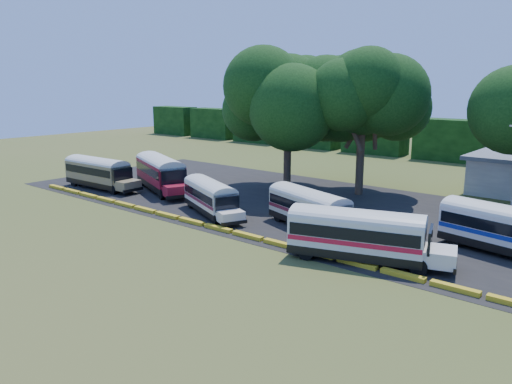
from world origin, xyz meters
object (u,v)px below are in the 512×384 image
Objects in this scene: bus_beige at (99,171)px; tree_west at (288,95)px; bus_red at (161,171)px; bus_cream_west at (211,195)px; bus_white_red at (360,232)px.

tree_west is (15.63, 12.87, 7.97)m from bus_beige.
bus_beige is at bearing -126.51° from bus_red.
tree_west reaches higher than bus_red.
bus_cream_west is 0.64× the size of tree_west.
bus_red is 1.25× the size of bus_cream_west.
bus_red is (6.04, 3.51, 0.19)m from bus_beige.
tree_west reaches higher than bus_beige.
bus_beige is 0.72× the size of tree_west.
tree_west is at bearing 67.66° from bus_red.
bus_white_red is 0.75× the size of tree_west.
bus_red is at bearing -135.69° from tree_west.
bus_white_red is 23.98m from tree_west.
bus_red is at bearing 150.29° from bus_white_red.
tree_west reaches higher than bus_cream_west.
bus_beige is at bearing -140.53° from tree_west.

